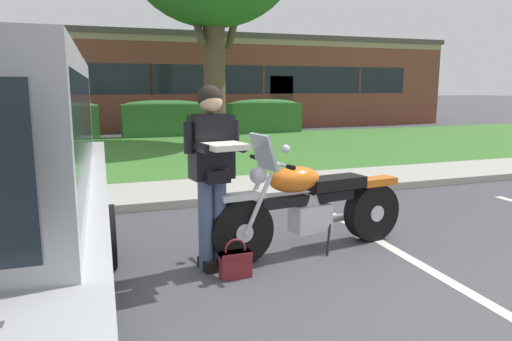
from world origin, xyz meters
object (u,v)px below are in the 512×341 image
(motorcycle, at_px, (318,204))
(rider_person, at_px, (213,163))
(hedge_center_left, at_px, (47,120))
(hedge_right, at_px, (264,116))
(hedge_center_right, at_px, (163,118))
(brick_building, at_px, (138,82))
(handbag, at_px, (235,262))

(motorcycle, relative_size, rider_person, 1.31)
(hedge_center_left, bearing_deg, motorcycle, -74.26)
(rider_person, relative_size, hedge_right, 0.66)
(rider_person, height_order, hedge_center_left, rider_person)
(hedge_center_left, bearing_deg, hedge_right, -0.00)
(rider_person, height_order, hedge_center_right, rider_person)
(rider_person, height_order, brick_building, brick_building)
(handbag, distance_m, hedge_right, 13.15)
(rider_person, xyz_separation_m, handbag, (0.12, -0.27, -0.86))
(handbag, distance_m, hedge_center_right, 12.28)
(rider_person, xyz_separation_m, hedge_right, (5.01, 11.93, -0.36))
(rider_person, distance_m, hedge_center_left, 12.13)
(hedge_center_right, bearing_deg, brick_building, 90.84)
(rider_person, distance_m, hedge_center_right, 12.02)
(handbag, xyz_separation_m, hedge_center_left, (-2.29, 12.20, 0.51))
(hedge_right, xyz_separation_m, brick_building, (-3.68, 6.45, 1.22))
(hedge_center_left, relative_size, brick_building, 0.12)
(handbag, height_order, brick_building, brick_building)
(hedge_center_left, bearing_deg, handbag, -79.38)
(hedge_right, bearing_deg, rider_person, -112.79)
(handbag, relative_size, hedge_center_right, 0.13)
(rider_person, bearing_deg, hedge_center_left, 100.28)
(rider_person, height_order, handbag, rider_person)
(handbag, height_order, hedge_center_left, hedge_center_left)
(motorcycle, xyz_separation_m, hedge_center_left, (-3.32, 11.78, 0.16))
(hedge_center_left, bearing_deg, brick_building, 61.57)
(handbag, relative_size, hedge_center_left, 0.12)
(rider_person, bearing_deg, brick_building, 85.86)
(hedge_center_left, height_order, hedge_center_right, same)
(motorcycle, relative_size, hedge_center_left, 0.73)
(rider_person, relative_size, brick_building, 0.07)
(motorcycle, xyz_separation_m, rider_person, (-1.16, -0.14, 0.52))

